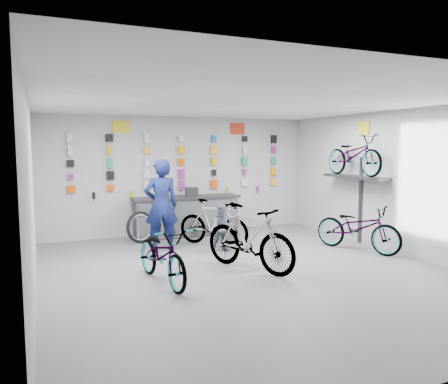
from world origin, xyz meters
name	(u,v)px	position (x,y,z in m)	size (l,w,h in m)	color
floor	(249,273)	(0.00, 0.00, 0.00)	(8.00, 8.00, 0.00)	#55555A
ceiling	(250,102)	(0.00, 0.00, 3.00)	(8.00, 8.00, 0.00)	white
wall_back	(181,175)	(0.00, 4.00, 1.50)	(7.00, 7.00, 0.00)	#B5B5B7
wall_front	(444,229)	(0.00, -4.00, 1.50)	(7.00, 7.00, 0.00)	#B5B5B7
wall_left	(31,199)	(-3.50, 0.00, 1.50)	(8.00, 8.00, 0.00)	#B5B5B7
wall_right	(402,183)	(3.50, 0.00, 1.50)	(8.00, 8.00, 0.00)	#B5B5B7
counter	(187,217)	(0.00, 3.54, 0.49)	(2.70, 0.66, 1.00)	black
merch_wall	(183,165)	(0.05, 3.93, 1.78)	(5.57, 0.08, 1.56)	#E54503
wall_bracket	(356,181)	(3.33, 1.20, 1.46)	(0.39, 1.90, 2.00)	#333338
sign_left	(121,127)	(-1.50, 3.98, 2.72)	(0.42, 0.02, 0.30)	gold
sign_right	(237,129)	(1.60, 3.98, 2.72)	(0.42, 0.02, 0.30)	#B83019
sign_side	(363,129)	(3.48, 1.20, 2.65)	(0.02, 0.40, 0.30)	gold
bike_left	(162,255)	(-1.57, 0.03, 0.48)	(0.63, 1.82, 0.96)	gray
bike_center	(249,238)	(0.07, 0.14, 0.60)	(0.57, 2.00, 1.20)	gray
bike_right	(358,227)	(2.88, 0.56, 0.51)	(0.68, 1.94, 1.02)	gray
bike_service	(213,223)	(0.20, 2.23, 0.53)	(0.50, 1.76, 1.06)	gray
bike_wall	(354,155)	(3.25, 1.20, 2.05)	(0.63, 1.80, 0.95)	gray
clerk	(161,205)	(-1.00, 2.22, 0.99)	(0.72, 0.47, 1.98)	#0E1744
customer	(223,228)	(0.17, 1.62, 0.51)	(0.50, 0.39, 1.02)	#4F5D6D
spare_wheel	(141,227)	(-1.25, 3.17, 0.37)	(0.76, 0.40, 0.75)	black
register	(192,192)	(0.14, 3.55, 1.11)	(0.28, 0.30, 0.22)	black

